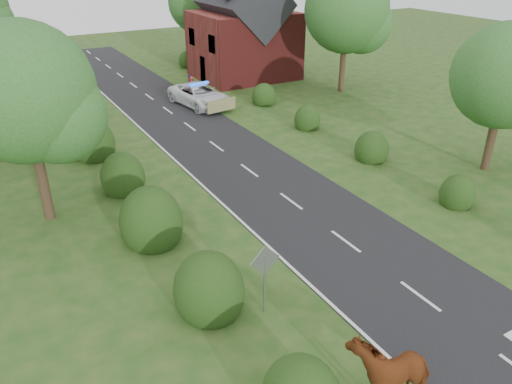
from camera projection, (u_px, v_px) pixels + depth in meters
ground at (420, 296)px, 17.02m from camera, size 120.00×120.00×0.00m
road at (224, 152)px, 28.63m from camera, size 6.00×70.00×0.02m
road_markings at (214, 170)px, 26.31m from camera, size 4.96×70.00×0.01m
hedgerow_left at (129, 187)px, 22.85m from camera, size 2.75×50.41×3.00m
hedgerow_right at (357, 143)px, 28.38m from camera, size 2.10×45.78×2.10m
tree_left_a at (32, 99)px, 19.47m from camera, size 5.74×5.60×8.38m
tree_right_a at (510, 80)px, 24.40m from camera, size 5.33×5.20×7.56m
tree_right_b at (351, 14)px, 37.59m from camera, size 6.56×6.40×9.40m
tree_right_c at (203, 5)px, 48.04m from camera, size 6.15×6.00×8.58m
road_sign at (265, 270)px, 15.60m from camera, size 1.06×0.08×2.53m
house at (244, 33)px, 42.75m from camera, size 8.00×7.40×9.17m
cow at (389, 371)px, 12.95m from camera, size 2.65×1.75×1.73m
police_van at (200, 95)px, 36.33m from camera, size 3.36×5.94×1.70m
pedestrian_red at (191, 87)px, 38.29m from camera, size 0.70×0.69×1.63m
pedestrian_purple at (190, 85)px, 38.57m from camera, size 0.92×0.77×1.69m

